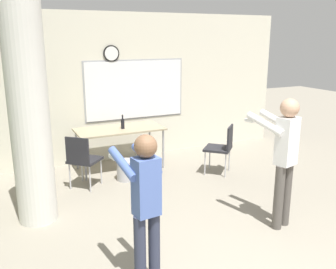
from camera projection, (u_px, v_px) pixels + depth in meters
name	position (u px, v px, depth m)	size (l,w,h in m)	color
wall_back	(97.00, 89.00, 7.01)	(8.00, 0.15, 2.80)	beige
support_pillar	(29.00, 116.00, 4.62)	(0.49, 0.49, 2.80)	silver
folding_table	(120.00, 131.00, 6.72)	(1.55, 0.76, 0.76)	tan
bottle_on_table	(123.00, 123.00, 6.67)	(0.07, 0.07, 0.25)	black
waste_bin	(126.00, 170.00, 6.30)	(0.30, 0.30, 0.34)	#B2B2B7
chair_mid_room	(222.00, 146.00, 6.52)	(0.62, 0.62, 0.87)	#232328
chair_table_left	(82.00, 158.00, 5.87)	(0.62, 0.62, 0.87)	#232328
person_playing_side	(284.00, 153.00, 4.57)	(0.48, 0.65, 1.65)	#514C47
person_playing_front	(145.00, 201.00, 3.41)	(0.38, 0.59, 1.53)	#2D3347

